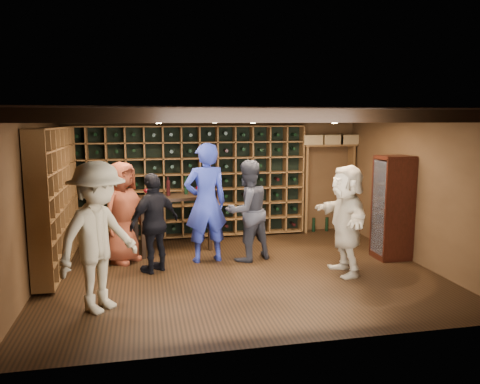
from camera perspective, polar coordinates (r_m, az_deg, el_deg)
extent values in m
plane|color=black|center=(7.51, -0.04, -9.66)|extent=(6.00, 6.00, 0.00)
plane|color=#51351B|center=(9.65, -3.03, 2.06)|extent=(6.00, 0.00, 6.00)
plane|color=#51351B|center=(4.83, 5.93, -4.69)|extent=(6.00, 0.00, 6.00)
plane|color=#51351B|center=(7.24, -24.00, -0.91)|extent=(0.00, 5.00, 5.00)
plane|color=#51351B|center=(8.34, 20.59, 0.46)|extent=(0.00, 5.00, 5.00)
plane|color=black|center=(7.12, -0.05, 9.79)|extent=(6.00, 6.00, 0.00)
cube|color=black|center=(5.57, 3.30, 9.25)|extent=(5.90, 0.18, 0.16)
cube|color=black|center=(6.63, 0.83, 9.18)|extent=(5.90, 0.18, 0.16)
cube|color=black|center=(7.71, -0.95, 9.11)|extent=(5.90, 0.18, 0.16)
cube|color=black|center=(8.80, -2.30, 9.06)|extent=(5.90, 0.18, 0.16)
cylinder|color=black|center=(6.98, -9.86, 8.78)|extent=(0.10, 0.10, 0.10)
cylinder|color=black|center=(7.58, 1.59, 8.89)|extent=(0.10, 0.10, 0.10)
cylinder|color=black|center=(7.25, 11.47, 8.73)|extent=(0.10, 0.10, 0.10)
cylinder|color=black|center=(8.27, -3.11, 8.87)|extent=(0.10, 0.10, 0.10)
cube|color=brown|center=(9.43, -6.02, 1.26)|extent=(4.65, 0.30, 2.20)
cube|color=black|center=(9.43, -6.02, 1.26)|extent=(4.56, 0.02, 2.16)
cube|color=brown|center=(8.02, -21.53, -0.62)|extent=(0.30, 2.65, 2.20)
cube|color=black|center=(8.02, -21.53, -0.62)|extent=(0.29, 0.02, 2.16)
cube|color=brown|center=(10.07, 10.80, 5.63)|extent=(1.15, 0.32, 0.04)
cube|color=brown|center=(10.37, 13.32, 0.52)|extent=(0.05, 0.28, 1.85)
cube|color=brown|center=(9.97, 7.89, 0.36)|extent=(0.05, 0.28, 1.85)
cube|color=#A28351|center=(9.92, 8.67, 6.33)|extent=(0.40, 0.30, 0.20)
cube|color=#A28351|center=(10.08, 11.09, 6.30)|extent=(0.40, 0.30, 0.20)
cube|color=#A28351|center=(10.22, 12.91, 6.28)|extent=(0.40, 0.30, 0.20)
cube|color=black|center=(8.61, 17.86, -7.32)|extent=(0.55, 0.50, 0.10)
cube|color=black|center=(8.42, 18.13, -1.75)|extent=(0.55, 0.50, 1.70)
cube|color=white|center=(8.29, 16.56, -1.83)|extent=(0.01, 0.46, 1.60)
cube|color=black|center=(8.42, 18.13, -1.75)|extent=(0.50, 0.44, 0.02)
sphere|color=#59260C|center=(8.39, 18.04, -1.08)|extent=(0.18, 0.18, 0.18)
imported|color=navy|center=(7.83, -4.19, -1.33)|extent=(0.80, 0.59, 2.01)
imported|color=black|center=(7.90, 0.90, -2.30)|extent=(1.02, 0.92, 1.71)
imported|color=maroon|center=(8.03, -14.15, -2.44)|extent=(0.93, 0.99, 1.70)
imported|color=black|center=(7.43, -10.38, -3.72)|extent=(0.96, 0.86, 1.57)
imported|color=gray|center=(6.05, -16.89, -5.31)|extent=(1.33, 1.37, 1.88)
imported|color=#BCAB8A|center=(7.40, 12.79, -3.31)|extent=(0.53, 1.59, 1.70)
cube|color=black|center=(8.55, -8.25, -0.64)|extent=(1.47, 0.97, 0.06)
cube|color=black|center=(8.23, -11.74, -4.70)|extent=(0.08, 0.08, 0.97)
cube|color=black|center=(8.58, -3.67, -3.97)|extent=(0.08, 0.08, 0.97)
cube|color=black|center=(8.76, -12.59, -3.91)|extent=(0.08, 0.08, 0.97)
cube|color=black|center=(9.10, -4.96, -3.26)|extent=(0.08, 0.08, 0.97)
cylinder|color=black|center=(8.49, -10.56, 0.38)|extent=(0.07, 0.07, 0.28)
cylinder|color=black|center=(8.56, -8.74, 0.50)|extent=(0.07, 0.07, 0.28)
cylinder|color=black|center=(8.66, -6.60, 0.63)|extent=(0.07, 0.07, 0.28)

